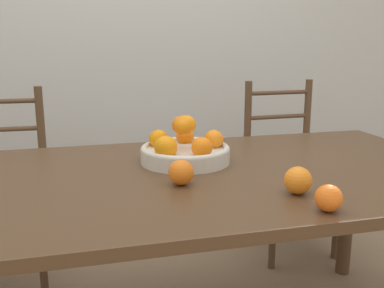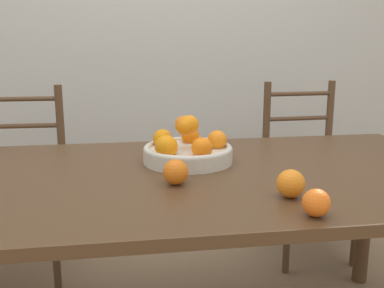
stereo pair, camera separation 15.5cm
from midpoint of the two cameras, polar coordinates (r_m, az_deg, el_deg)
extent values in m
cube|color=beige|center=(2.98, -9.35, 15.37)|extent=(8.00, 0.06, 2.60)
cube|color=#4C331E|center=(1.54, -3.00, -4.35)|extent=(2.00, 1.01, 0.03)
cylinder|color=#4C331E|center=(2.37, 17.36, -7.90)|extent=(0.07, 0.07, 0.70)
cylinder|color=beige|center=(1.66, -3.54, -1.49)|extent=(0.33, 0.33, 0.05)
torus|color=beige|center=(1.65, -3.55, -0.63)|extent=(0.33, 0.33, 0.02)
sphere|color=orange|center=(1.67, 0.14, 0.54)|extent=(0.07, 0.07, 0.07)
sphere|color=orange|center=(1.75, -3.42, 0.91)|extent=(0.07, 0.07, 0.07)
sphere|color=orange|center=(1.70, -6.90, 0.57)|extent=(0.07, 0.07, 0.07)
sphere|color=orange|center=(1.57, -6.18, -0.47)|extent=(0.08, 0.08, 0.08)
sphere|color=orange|center=(1.55, -1.60, -0.49)|extent=(0.07, 0.07, 0.07)
sphere|color=orange|center=(1.64, -3.42, 2.44)|extent=(0.07, 0.07, 0.07)
sphere|color=orange|center=(1.64, -4.04, 2.40)|extent=(0.07, 0.07, 0.07)
sphere|color=orange|center=(1.61, -4.01, 2.09)|extent=(0.06, 0.06, 0.06)
sphere|color=orange|center=(1.40, -4.57, -3.67)|extent=(0.08, 0.08, 0.08)
sphere|color=orange|center=(1.22, 13.50, -6.76)|extent=(0.07, 0.07, 0.07)
sphere|color=orange|center=(1.33, 10.10, -4.62)|extent=(0.08, 0.08, 0.08)
cylinder|color=#513823|center=(2.23, -20.48, -12.97)|extent=(0.04, 0.04, 0.45)
cylinder|color=#513823|center=(2.47, -19.92, -4.12)|extent=(0.04, 0.04, 0.95)
cylinder|color=#513823|center=(2.47, -24.52, -1.50)|extent=(0.38, 0.04, 0.02)
cylinder|color=#513823|center=(2.44, -24.82, 1.67)|extent=(0.38, 0.04, 0.02)
cylinder|color=#513823|center=(2.38, 8.40, -10.53)|extent=(0.04, 0.04, 0.45)
cylinder|color=#513823|center=(2.55, 16.26, -9.24)|extent=(0.04, 0.04, 0.45)
cylinder|color=#513823|center=(2.61, 5.25, -2.51)|extent=(0.04, 0.04, 0.95)
cylinder|color=#513823|center=(2.77, 12.59, -1.85)|extent=(0.04, 0.04, 0.95)
cube|color=#513823|center=(2.53, 10.78, -3.31)|extent=(0.43, 0.41, 0.04)
cylinder|color=#513823|center=(2.65, 9.13, 0.45)|extent=(0.38, 0.04, 0.02)
cylinder|color=#513823|center=(2.62, 9.24, 3.43)|extent=(0.38, 0.04, 0.02)
cylinder|color=#513823|center=(2.61, 9.35, 6.45)|extent=(0.38, 0.04, 0.02)
camera|label=1|loc=(0.08, -92.86, -0.67)|focal=42.00mm
camera|label=2|loc=(0.08, 87.14, 0.67)|focal=42.00mm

